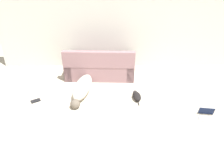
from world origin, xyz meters
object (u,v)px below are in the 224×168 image
object	(u,v)px
dog	(82,88)
book_black	(36,101)
cat	(137,96)
couch	(100,67)
laptop_open	(206,114)

from	to	relation	value
dog	book_black	xyz separation A→B (m)	(-1.09, -0.30, -0.16)
cat	book_black	world-z (taller)	cat
couch	dog	size ratio (longest dim) A/B	1.21
dog	couch	bearing A→B (deg)	166.32
couch	book_black	bearing A→B (deg)	41.82
laptop_open	book_black	distance (m)	3.91
dog	book_black	world-z (taller)	dog
dog	laptop_open	distance (m)	2.92
couch	laptop_open	size ratio (longest dim) A/B	5.12
dog	cat	xyz separation A→B (m)	(1.34, -0.21, -0.10)
laptop_open	book_black	bearing A→B (deg)	-179.91
couch	cat	bearing A→B (deg)	131.03
cat	book_black	size ratio (longest dim) A/B	2.17
laptop_open	cat	bearing A→B (deg)	162.75
dog	laptop_open	xyz separation A→B (m)	(2.77, -0.92, -0.10)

